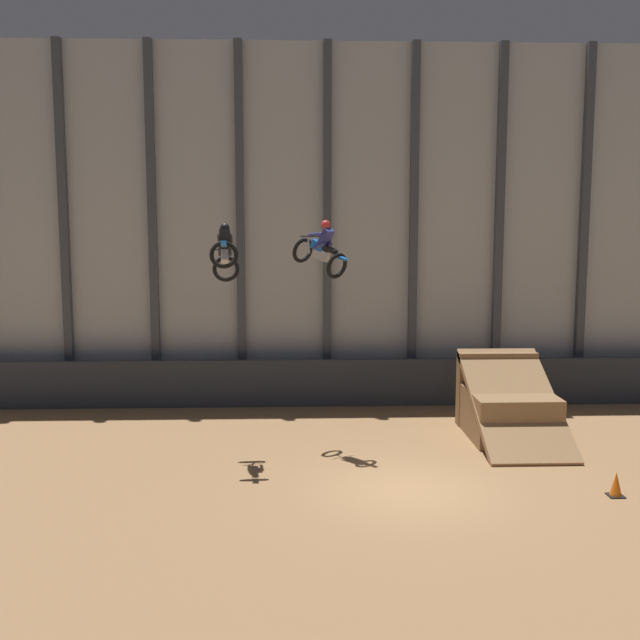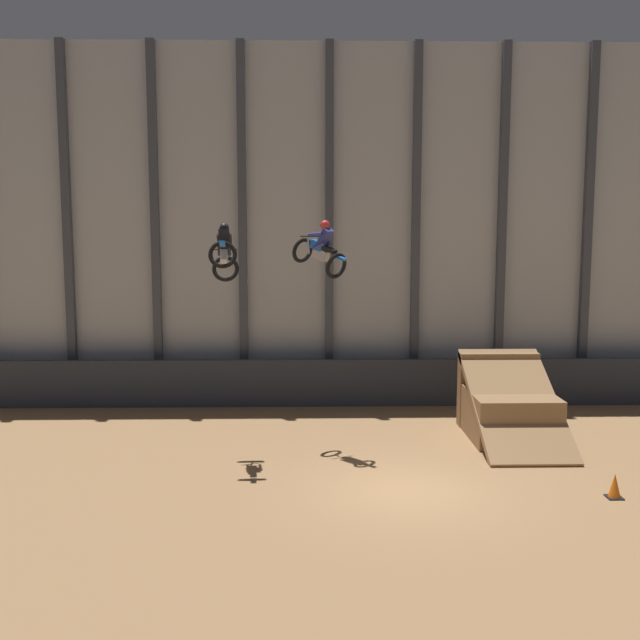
# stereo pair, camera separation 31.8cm
# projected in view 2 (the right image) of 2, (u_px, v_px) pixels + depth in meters

# --- Properties ---
(ground_plane) EXTENTS (60.00, 60.00, 0.00)m
(ground_plane) POSITION_uv_depth(u_px,v_px,m) (407.00, 491.00, 17.72)
(ground_plane) COLOR #9E754C
(arena_back_wall) EXTENTS (32.00, 0.40, 12.51)m
(arena_back_wall) POSITION_uv_depth(u_px,v_px,m) (372.00, 225.00, 26.36)
(arena_back_wall) COLOR #ADB2B7
(arena_back_wall) RESTS_ON ground_plane
(lower_barrier) EXTENTS (31.36, 0.20, 1.64)m
(lower_barrier) POSITION_uv_depth(u_px,v_px,m) (374.00, 383.00, 25.97)
(lower_barrier) COLOR #2D333D
(lower_barrier) RESTS_ON ground_plane
(dirt_ramp) EXTENTS (2.46, 4.44, 2.49)m
(dirt_ramp) POSITION_uv_depth(u_px,v_px,m) (507.00, 408.00, 22.30)
(dirt_ramp) COLOR #966F48
(dirt_ramp) RESTS_ON ground_plane
(rider_bike_left_air) EXTENTS (0.82, 1.71, 1.63)m
(rider_bike_left_air) POSITION_uv_depth(u_px,v_px,m) (224.00, 253.00, 19.71)
(rider_bike_left_air) COLOR black
(rider_bike_right_air) EXTENTS (1.65, 1.71, 1.63)m
(rider_bike_right_air) POSITION_uv_depth(u_px,v_px,m) (321.00, 250.00, 20.56)
(rider_bike_right_air) COLOR black
(traffic_cone_near_ramp) EXTENTS (0.36, 0.36, 0.58)m
(traffic_cone_near_ramp) POSITION_uv_depth(u_px,v_px,m) (615.00, 486.00, 17.24)
(traffic_cone_near_ramp) COLOR black
(traffic_cone_near_ramp) RESTS_ON ground_plane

